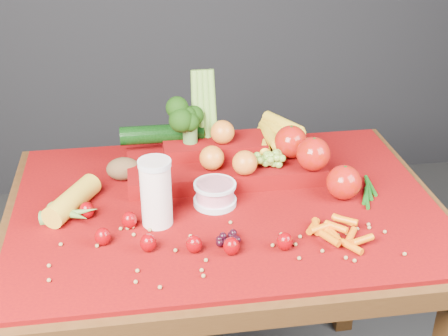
{
  "coord_description": "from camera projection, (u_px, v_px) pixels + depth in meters",
  "views": [
    {
      "loc": [
        -0.2,
        -1.33,
        1.57
      ],
      "look_at": [
        0.0,
        0.02,
        0.85
      ],
      "focal_mm": 50.0,
      "sensor_mm": 36.0,
      "label": 1
    }
  ],
  "objects": [
    {
      "name": "table",
      "position": [
        225.0,
        238.0,
        1.62
      ],
      "size": [
        1.1,
        0.8,
        0.75
      ],
      "color": "#341D0B",
      "rests_on": "ground"
    },
    {
      "name": "strawberry_scatter",
      "position": [
        165.0,
        228.0,
        1.42
      ],
      "size": [
        0.48,
        0.28,
        0.05
      ],
      "color": "#7B000B",
      "rests_on": "red_cloth"
    },
    {
      "name": "red_cloth",
      "position": [
        225.0,
        205.0,
        1.57
      ],
      "size": [
        1.05,
        0.75,
        0.01
      ],
      "primitive_type": "cube",
      "color": "#730603",
      "rests_on": "table"
    },
    {
      "name": "yogurt_bowl",
      "position": [
        215.0,
        193.0,
        1.55
      ],
      "size": [
        0.11,
        0.11,
        0.06
      ],
      "rotation": [
        0.0,
        0.0,
        0.01
      ],
      "color": "silver",
      "rests_on": "red_cloth"
    },
    {
      "name": "produce_mound",
      "position": [
        237.0,
        154.0,
        1.68
      ],
      "size": [
        0.6,
        0.36,
        0.27
      ],
      "color": "#730603",
      "rests_on": "red_cloth"
    },
    {
      "name": "potato",
      "position": [
        123.0,
        169.0,
        1.67
      ],
      "size": [
        0.09,
        0.07,
        0.06
      ],
      "primitive_type": "ellipsoid",
      "color": "brown",
      "rests_on": "red_cloth"
    },
    {
      "name": "baby_carrot_pile",
      "position": [
        337.0,
        234.0,
        1.42
      ],
      "size": [
        0.17,
        0.17,
        0.03
      ],
      "primitive_type": null,
      "color": "#DB6107",
      "rests_on": "red_cloth"
    },
    {
      "name": "corn_ear",
      "position": [
        71.0,
        210.0,
        1.5
      ],
      "size": [
        0.24,
        0.26,
        0.06
      ],
      "rotation": [
        0.0,
        0.0,
        1.07
      ],
      "color": "gold",
      "rests_on": "red_cloth"
    },
    {
      "name": "soybean_scatter",
      "position": [
        239.0,
        246.0,
        1.39
      ],
      "size": [
        0.84,
        0.24,
        0.01
      ],
      "primitive_type": null,
      "color": "olive",
      "rests_on": "red_cloth"
    },
    {
      "name": "milk_glass",
      "position": [
        156.0,
        190.0,
        1.45
      ],
      "size": [
        0.08,
        0.08,
        0.17
      ],
      "rotation": [
        0.0,
        0.0,
        0.02
      ],
      "color": "silver",
      "rests_on": "red_cloth"
    },
    {
      "name": "green_bean_pile",
      "position": [
        370.0,
        192.0,
        1.61
      ],
      "size": [
        0.14,
        0.12,
        0.01
      ],
      "primitive_type": null,
      "color": "#125012",
      "rests_on": "red_cloth"
    },
    {
      "name": "dark_grape_cluster",
      "position": [
        226.0,
        239.0,
        1.4
      ],
      "size": [
        0.06,
        0.05,
        0.03
      ],
      "primitive_type": null,
      "color": "black",
      "rests_on": "red_cloth"
    }
  ]
}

